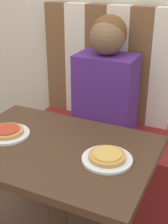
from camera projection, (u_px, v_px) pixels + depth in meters
name	position (u px, v px, depth m)	size (l,w,h in m)	color
booth_seat	(104.00, 162.00, 2.12)	(1.03, 0.50, 0.50)	maroon
booth_backrest	(118.00, 65.00, 2.03)	(1.03, 0.09, 0.75)	brown
dining_table	(55.00, 166.00, 1.45)	(0.89, 0.62, 0.71)	#422B1C
person	(106.00, 77.00, 1.87)	(0.36, 0.25, 0.71)	#4C237A
plate_left	(7.00, 134.00, 1.50)	(0.21, 0.21, 0.01)	white
plate_right	(107.00, 159.00, 1.30)	(0.21, 0.21, 0.01)	white
pizza_left	(7.00, 131.00, 1.49)	(0.16, 0.16, 0.02)	#C68E47
pizza_right	(107.00, 156.00, 1.29)	(0.16, 0.16, 0.02)	#C68E47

